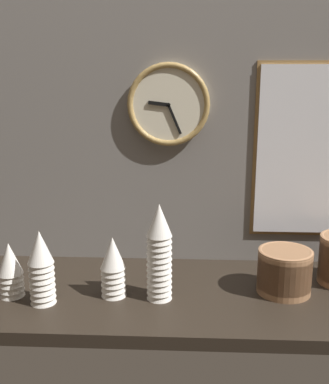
% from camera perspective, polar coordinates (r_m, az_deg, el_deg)
% --- Properties ---
extents(ground_plane, '(1.60, 0.56, 0.04)m').
position_cam_1_polar(ground_plane, '(1.57, 3.39, -12.14)').
color(ground_plane, black).
extents(wall_tiled_back, '(1.60, 0.03, 1.05)m').
position_cam_1_polar(wall_tiled_back, '(1.67, 3.60, 9.11)').
color(wall_tiled_back, slate).
rests_on(wall_tiled_back, ground_plane).
extents(cup_stack_far_left, '(0.08, 0.08, 0.17)m').
position_cam_1_polar(cup_stack_far_left, '(1.56, -17.81, -8.75)').
color(cup_stack_far_left, white).
rests_on(cup_stack_far_left, ground_plane).
extents(cup_stack_center_left, '(0.08, 0.08, 0.19)m').
position_cam_1_polar(cup_stack_center_left, '(1.49, -6.11, -8.81)').
color(cup_stack_center_left, white).
rests_on(cup_stack_center_left, ground_plane).
extents(cup_stack_center, '(0.08, 0.08, 0.30)m').
position_cam_1_polar(cup_stack_center, '(1.44, -0.62, -7.14)').
color(cup_stack_center, white).
rests_on(cup_stack_center, ground_plane).
extents(cup_stack_left, '(0.08, 0.08, 0.23)m').
position_cam_1_polar(cup_stack_left, '(1.48, -14.40, -8.65)').
color(cup_stack_left, white).
rests_on(cup_stack_left, ground_plane).
extents(bowl_stack_right, '(0.17, 0.17, 0.14)m').
position_cam_1_polar(bowl_stack_right, '(1.55, 14.08, -9.06)').
color(bowl_stack_right, '#996B47').
rests_on(bowl_stack_right, ground_plane).
extents(wall_clock, '(0.28, 0.03, 0.28)m').
position_cam_1_polar(wall_clock, '(1.64, 0.48, 10.31)').
color(wall_clock, beige).
extents(menu_board, '(0.39, 0.01, 0.60)m').
position_cam_1_polar(menu_board, '(1.72, 16.94, 4.61)').
color(menu_board, olive).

